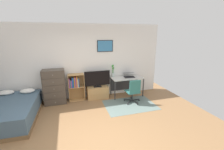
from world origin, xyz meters
The scene contains 13 objects.
ground_plane centered at (0.00, 0.00, 0.00)m, with size 7.20×7.20×0.00m, color #936B44.
wall_back_with_posters centered at (0.01, 2.43, 1.35)m, with size 6.12×0.09×2.70m.
area_rug centered at (1.47, 1.27, 0.00)m, with size 1.70×1.20×0.01m, color slate.
bed centered at (-2.10, 1.37, 0.26)m, with size 1.42×2.05×0.64m.
dresser centered at (-0.96, 2.15, 0.60)m, with size 0.72×0.46×1.20m.
bookshelf centered at (-0.26, 2.22, 0.57)m, with size 0.56×0.30×0.97m.
tv_stand centered at (0.53, 2.17, 0.23)m, with size 0.78×0.41×0.45m.
television centered at (0.53, 2.15, 0.76)m, with size 0.94×0.16×0.60m.
desk centered at (1.67, 2.15, 0.60)m, with size 1.19×0.60×0.74m.
office_chair centered at (1.64, 1.38, 0.46)m, with size 0.56×0.58×0.86m.
laptop centered at (1.78, 2.15, 0.81)m, with size 0.44×0.46×0.17m.
computer_mouse centered at (2.07, 2.03, 0.76)m, with size 0.06×0.10×0.03m, color silver.
bamboo_vase centered at (1.17, 2.29, 0.98)m, with size 0.10×0.10×0.48m.
Camera 1 is at (-0.47, -3.07, 2.36)m, focal length 24.23 mm.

